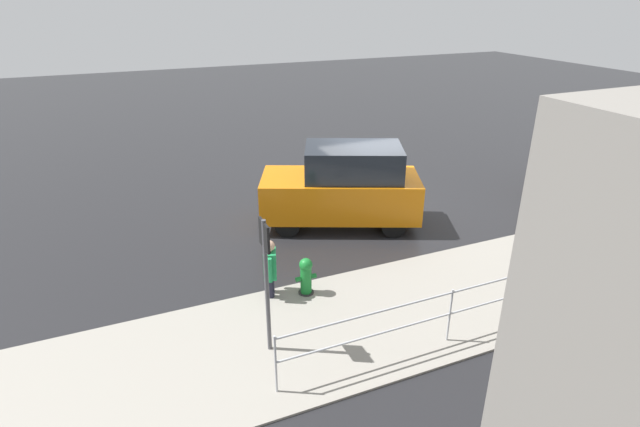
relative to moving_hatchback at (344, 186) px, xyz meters
The scene contains 8 objects.
ground_plane 1.61m from the moving_hatchback, 165.60° to the right, with size 60.00×60.00×0.00m, color black.
kerb_strip 4.19m from the moving_hatchback, 107.11° to the left, with size 24.00×3.20×0.04m, color gray.
moving_hatchback is the anchor object (origin of this frame).
parked_sedan 7.80m from the moving_hatchback, behind, with size 4.60×2.76×1.98m.
fire_hydrant 3.45m from the moving_hatchback, 52.16° to the left, with size 0.42×0.31×0.80m.
pedestrian 3.70m from the moving_hatchback, 42.07° to the left, with size 0.34×0.55×1.22m.
metal_railing 5.11m from the moving_hatchback, 102.59° to the left, with size 9.19×0.04×1.05m.
sign_post 5.20m from the moving_hatchback, 50.90° to the left, with size 0.07×0.44×2.40m.
Camera 1 is at (6.30, 10.78, 5.49)m, focal length 28.00 mm.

